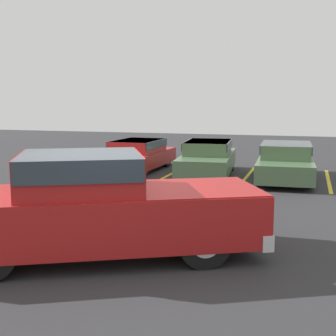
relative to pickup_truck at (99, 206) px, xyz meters
name	(u,v)px	position (x,y,z in m)	size (l,w,h in m)	color
ground_plane	(100,258)	(0.03, -0.05, -0.92)	(60.00, 60.00, 0.00)	#2D2D30
stall_stripe_a	(104,170)	(-4.27, 9.53, -0.92)	(0.12, 4.86, 0.01)	yellow
stall_stripe_b	(172,173)	(-1.45, 9.53, -0.92)	(0.12, 4.86, 0.01)	yellow
stall_stripe_c	(247,177)	(1.37, 9.53, -0.92)	(0.12, 4.86, 0.01)	yellow
stall_stripe_d	(328,181)	(4.19, 9.53, -0.92)	(0.12, 4.86, 0.01)	yellow
pickup_truck	(99,206)	(0.00, 0.00, 0.00)	(6.03, 4.38, 1.86)	#A51919
parked_sedan_a	(137,154)	(-2.96, 9.79, -0.28)	(1.90, 4.62, 1.21)	maroon
parked_sedan_b	(208,157)	(-0.07, 9.53, -0.25)	(2.16, 4.81, 1.27)	#4C6B47
parked_sedan_c	(286,160)	(2.74, 9.33, -0.24)	(2.02, 4.87, 1.27)	#4C6B47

